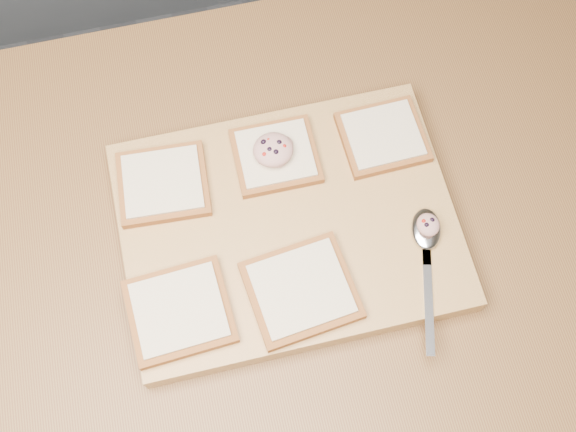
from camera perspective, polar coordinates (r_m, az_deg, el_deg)
name	(u,v)px	position (r m, az deg, el deg)	size (l,w,h in m)	color
ground	(247,373)	(1.85, -3.24, -12.28)	(4.00, 4.00, 0.00)	#515459
island_counter	(235,331)	(1.41, -4.22, -9.09)	(2.00, 0.80, 0.90)	slate
cutting_board	(288,226)	(0.97, 0.00, -0.81)	(0.44, 0.33, 0.04)	tan
bread_far_left	(163,184)	(0.98, -9.85, 2.54)	(0.13, 0.12, 0.02)	brown
bread_far_center	(276,156)	(0.99, -0.98, 4.79)	(0.11, 0.10, 0.02)	brown
bread_far_right	(383,137)	(1.01, 7.50, 6.23)	(0.11, 0.11, 0.02)	brown
bread_near_left	(180,311)	(0.92, -8.57, -7.45)	(0.13, 0.12, 0.02)	brown
bread_near_center	(301,290)	(0.91, 1.05, -5.88)	(0.14, 0.13, 0.02)	brown
tuna_salad_dollop	(273,150)	(0.97, -1.18, 5.27)	(0.05, 0.05, 0.03)	tan
spoon	(426,239)	(0.96, 10.89, -1.82)	(0.08, 0.20, 0.01)	silver
spoon_salad	(428,225)	(0.95, 11.02, -0.67)	(0.03, 0.03, 0.02)	tan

